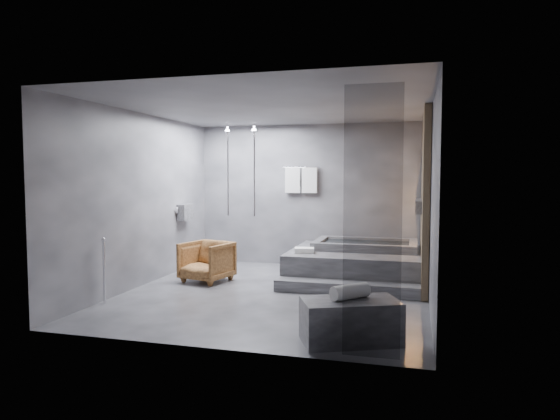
% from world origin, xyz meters
% --- Properties ---
extents(room, '(5.00, 5.04, 2.82)m').
position_xyz_m(room, '(0.40, 0.24, 1.73)').
color(room, '#323234').
rests_on(room, ground).
extents(tub_deck, '(2.20, 2.00, 0.50)m').
position_xyz_m(tub_deck, '(1.05, 1.45, 0.25)').
color(tub_deck, '#37373A').
rests_on(tub_deck, ground).
extents(tub_step, '(2.20, 0.36, 0.18)m').
position_xyz_m(tub_step, '(1.05, 0.27, 0.09)').
color(tub_step, '#37373A').
rests_on(tub_step, ground).
extents(concrete_bench, '(1.17, 0.93, 0.46)m').
position_xyz_m(concrete_bench, '(1.38, -1.91, 0.23)').
color(concrete_bench, '#303032').
rests_on(concrete_bench, ground).
extents(driftwood_chair, '(0.89, 0.91, 0.68)m').
position_xyz_m(driftwood_chair, '(-1.36, 0.54, 0.34)').
color(driftwood_chair, '#4D2C13').
rests_on(driftwood_chair, ground).
extents(rolled_towel, '(0.43, 0.43, 0.16)m').
position_xyz_m(rolled_towel, '(1.38, -1.88, 0.54)').
color(rolled_towel, white).
rests_on(rolled_towel, concrete_bench).
extents(deck_towel, '(0.36, 0.30, 0.09)m').
position_xyz_m(deck_towel, '(0.26, 0.89, 0.54)').
color(deck_towel, white).
rests_on(deck_towel, tub_deck).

